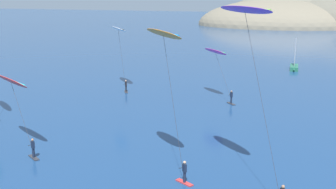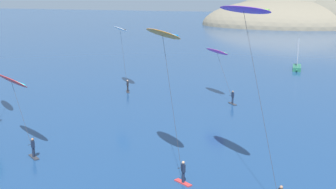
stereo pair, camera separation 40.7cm
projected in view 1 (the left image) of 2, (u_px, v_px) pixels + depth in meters
The scene contains 7 objects.
headland_island at pixel (318, 26), 180.01m from camera, with size 104.82×57.07×30.46m.
sailboat_near at pixel (294, 66), 75.65m from camera, with size 1.75×5.94×5.70m.
kitesurfer_purple at pixel (247, 23), 27.89m from camera, with size 6.63×6.45×12.65m.
kitesurfer_white at pixel (119, 33), 59.27m from camera, with size 5.15×5.56×8.91m.
kitesurfer_red at pixel (12, 85), 36.24m from camera, with size 7.06×4.34×6.54m.
kitesurfer_orange at pixel (165, 44), 30.98m from camera, with size 5.68×5.24×10.92m.
kitesurfer_magenta at pixel (216, 55), 54.21m from camera, with size 5.80×5.71×6.51m.
Camera 1 is at (10.78, -14.15, 13.35)m, focal length 45.00 mm.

